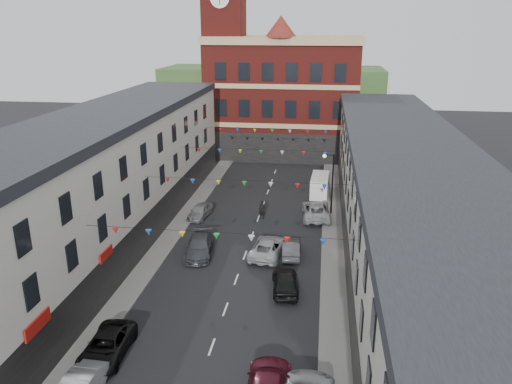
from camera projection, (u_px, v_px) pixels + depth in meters
The scene contains 18 objects.
ground at pixel (236, 279), 35.76m from camera, with size 160.00×160.00×0.00m, color black.
pavement_left at pixel (153, 260), 38.51m from camera, with size 1.80×64.00×0.15m, color #605E5B.
pavement_right at pixel (333, 272), 36.73m from camera, with size 1.80×64.00×0.15m, color #605E5B.
terrace_left at pixel (79, 197), 36.53m from camera, with size 8.40×56.00×10.70m.
terrace_right at pixel (410, 220), 33.64m from camera, with size 8.40×56.00×9.70m.
civic_building at pixel (283, 95), 68.83m from camera, with size 20.60×13.30×18.50m.
clock_tower at pixel (225, 45), 64.88m from camera, with size 5.60×5.60×30.00m.
distant_hill at pixel (272, 95), 92.94m from camera, with size 40.00×14.00×10.00m, color #2D5126.
street_lamp at pixel (330, 176), 46.83m from camera, with size 1.10×0.36×6.00m.
car_left_c at pixel (107, 346), 27.27m from camera, with size 2.16×4.67×1.30m, color black.
car_left_d at pixel (199, 246), 39.43m from camera, with size 1.98×4.87×1.41m, color #3F4247.
car_left_e at pixel (200, 211), 47.09m from camera, with size 1.52×3.78×1.29m, color gray.
car_right_d at pixel (285, 281), 34.04m from camera, with size 1.72×4.27×1.45m, color black.
car_right_e at pixel (291, 248), 39.34m from camera, with size 1.34×3.85×1.27m, color #44464B.
car_right_f at pixel (316, 210), 47.06m from camera, with size 2.48×5.38×1.50m, color #AAADAF.
moving_car at pixel (268, 247), 39.32m from camera, with size 2.31×5.01×1.39m, color #B5B9BD.
white_van at pixel (320, 185), 53.50m from camera, with size 1.79×4.64×2.05m, color white.
pedestrian at pixel (262, 210), 46.70m from camera, with size 0.66×0.43×1.80m, color black.
Camera 1 is at (5.75, -31.43, 17.30)m, focal length 35.00 mm.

